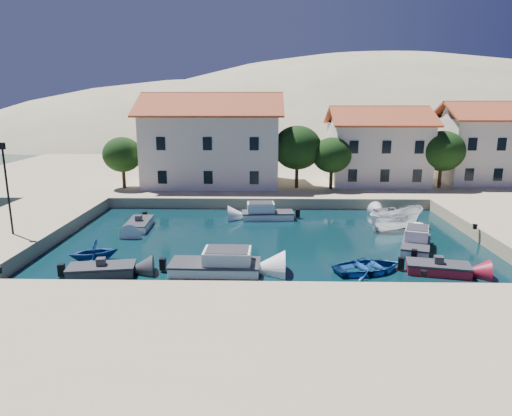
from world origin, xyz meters
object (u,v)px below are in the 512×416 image
at_px(rowboat_south, 368,271).
at_px(boat_east, 395,229).
at_px(building_mid, 377,144).
at_px(building_left, 213,138).
at_px(cabin_cruiser_south, 215,264).
at_px(lamppost, 6,180).
at_px(cabin_cruiser_east, 416,243).
at_px(building_right, 484,142).

xyz_separation_m(rowboat_south, boat_east, (4.14, 9.25, 0.00)).
bearing_deg(building_mid, building_left, -176.82).
relative_size(building_left, cabin_cruiser_south, 2.75).
bearing_deg(lamppost, cabin_cruiser_east, 0.40).
distance_m(building_left, rowboat_south, 27.39).
relative_size(building_mid, building_right, 1.11).
bearing_deg(building_right, rowboat_south, -124.89).
bearing_deg(building_left, boat_east, -42.48).
relative_size(cabin_cruiser_south, cabin_cruiser_east, 1.14).
relative_size(building_right, lamppost, 1.52).
height_order(building_mid, cabin_cruiser_east, building_mid).
height_order(building_left, rowboat_south, building_left).
distance_m(building_right, rowboat_south, 32.10).
xyz_separation_m(building_left, cabin_cruiser_east, (16.00, -19.81, -5.46)).
xyz_separation_m(building_mid, cabin_cruiser_south, (-15.18, -25.24, -4.75)).
height_order(cabin_cruiser_south, cabin_cruiser_east, same).
distance_m(cabin_cruiser_east, boat_east, 5.14).
bearing_deg(building_right, boat_east, -129.88).
bearing_deg(cabin_cruiser_south, lamppost, 164.62).
distance_m(building_left, boat_east, 22.56).
bearing_deg(lamppost, boat_east, 10.90).
relative_size(building_right, boat_east, 1.93).
xyz_separation_m(building_right, cabin_cruiser_south, (-27.18, -26.24, -5.00)).
bearing_deg(rowboat_south, building_mid, -31.85).
xyz_separation_m(lamppost, boat_east, (27.55, 5.30, -4.75)).
bearing_deg(boat_east, building_right, -63.18).
xyz_separation_m(building_right, rowboat_south, (-18.09, -25.95, -5.47)).
xyz_separation_m(rowboat_south, cabin_cruiser_east, (4.10, 4.14, 0.48)).
bearing_deg(lamppost, building_left, 60.10).
height_order(building_mid, rowboat_south, building_mid).
distance_m(cabin_cruiser_south, boat_east, 16.32).
relative_size(building_mid, rowboat_south, 2.46).
relative_size(building_right, cabin_cruiser_south, 1.77).
height_order(building_left, lamppost, building_left).
relative_size(building_left, building_right, 1.56).
bearing_deg(rowboat_south, building_left, 8.31).
height_order(cabin_cruiser_south, rowboat_south, cabin_cruiser_south).
xyz_separation_m(building_mid, boat_east, (-1.95, -15.70, -5.22)).
height_order(building_left, building_mid, building_left).
bearing_deg(building_left, building_mid, 3.18).
relative_size(building_mid, cabin_cruiser_east, 2.24).
bearing_deg(boat_east, building_left, 24.22).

